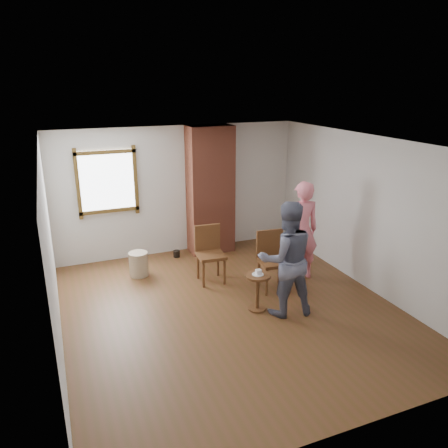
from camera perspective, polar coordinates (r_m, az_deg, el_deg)
The scene contains 12 objects.
ground at distance 7.00m, azimuth 0.89°, elevation -11.12°, with size 5.50×5.50×0.00m, color brown.
room_shell at distance 6.83m, azimuth -1.46°, elevation 4.51°, with size 5.04×5.52×2.62m.
brick_chimney at distance 8.90m, azimuth -1.80°, elevation 4.41°, with size 0.90×0.50×2.60m, color #A35039.
stoneware_crock at distance 8.19m, azimuth -11.10°, elevation -5.15°, with size 0.35×0.35×0.45m, color tan.
dark_pot at distance 8.96m, azimuth -6.21°, elevation -3.89°, with size 0.14×0.14×0.14m, color black.
dining_chair_left at distance 7.75m, azimuth -1.91°, elevation -3.47°, with size 0.50×0.50×1.00m.
dining_chair_right at distance 7.50m, azimuth 6.27°, elevation -4.29°, with size 0.52×0.52×1.01m.
side_table at distance 6.84m, azimuth 4.40°, elevation -8.09°, with size 0.40×0.40×0.60m.
cake_plate at distance 6.75m, azimuth 4.44°, elevation -6.57°, with size 0.18×0.18×0.01m, color white.
cake_slice at distance 6.74m, azimuth 4.53°, elevation -6.29°, with size 0.08×0.07×0.06m, color white.
man at distance 6.60m, azimuth 8.12°, elevation -4.54°, with size 0.87×0.68×1.79m, color #131636.
person_pink at distance 7.84m, azimuth 10.00°, elevation -0.87°, with size 0.65×0.43×1.80m, color pink.
Camera 1 is at (-2.39, -5.60, 3.44)m, focal length 35.00 mm.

